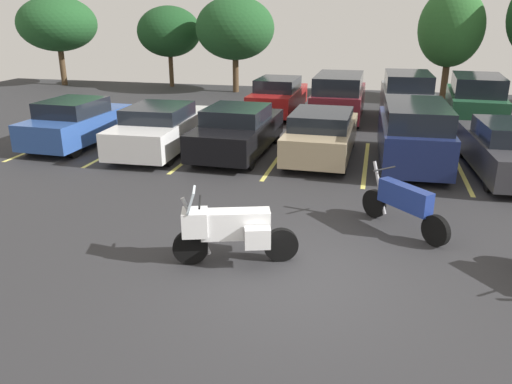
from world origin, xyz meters
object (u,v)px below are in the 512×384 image
car_navy (413,134)px  car_black (238,131)px  motorcycle_third (404,203)px  car_white (161,128)px  car_tan (322,135)px  car_far_red (278,96)px  car_far_maroon (339,97)px  car_charcoal (509,150)px  motorcycle_touring (231,229)px  car_blue (77,123)px  car_far_green (475,100)px  car_far_grey (406,98)px

car_navy → car_black: bearing=179.2°
motorcycle_third → car_white: size_ratio=0.35×
car_navy → car_tan: bearing=177.4°
car_far_red → car_far_maroon: (2.63, -0.63, 0.19)m
car_navy → car_charcoal: size_ratio=0.97×
motorcycle_third → car_black: 6.91m
car_white → car_far_red: bearing=69.8°
motorcycle_touring → car_black: 7.35m
car_navy → car_blue: bearing=-179.4°
car_black → motorcycle_third: bearing=-45.7°
motorcycle_third → car_far_green: (3.07, 11.34, 0.35)m
car_far_red → car_charcoal: bearing=-42.4°
motorcycle_touring → car_blue: bearing=136.4°
car_blue → car_charcoal: (13.21, -0.25, -0.04)m
car_black → car_white: bearing=-176.0°
car_far_grey → car_far_red: bearing=173.9°
car_blue → car_navy: (10.71, 0.11, 0.18)m
car_blue → car_far_maroon: bearing=37.2°
motorcycle_third → car_navy: 4.91m
motorcycle_third → car_tan: bearing=113.9°
car_navy → car_far_green: bearing=67.6°
car_navy → car_far_green: (2.66, 6.46, 0.01)m
car_far_grey → car_far_green: car_far_grey is taller
car_navy → car_far_red: bearing=128.0°
car_tan → car_navy: 2.63m
car_charcoal → car_far_maroon: size_ratio=1.01×
car_far_maroon → car_far_grey: bearing=1.5°
car_blue → car_far_maroon: 10.20m
car_charcoal → car_far_green: (0.16, 6.82, 0.22)m
car_navy → car_far_red: (-5.22, 6.69, -0.17)m
car_charcoal → car_tan: bearing=174.7°
car_far_maroon → car_black: bearing=-113.8°
car_black → car_tan: (2.61, 0.05, 0.00)m
motorcycle_third → car_white: car_white is taller
car_white → car_far_red: (2.50, 6.79, 0.04)m
car_blue → car_black: car_blue is taller
car_blue → car_charcoal: bearing=-1.1°
car_far_red → motorcycle_third: bearing=-67.4°
car_tan → car_far_grey: car_far_grey is taller
car_charcoal → motorcycle_third: bearing=-122.7°
car_tan → motorcycle_touring: bearing=-96.4°
motorcycle_touring → car_black: size_ratio=0.46×
motorcycle_third → car_far_green: car_far_green is taller
car_white → car_navy: 7.72m
motorcycle_third → car_far_red: bearing=112.6°
car_tan → motorcycle_third: bearing=-66.1°
motorcycle_third → car_blue: 11.35m
car_blue → car_far_red: bearing=51.1°
motorcycle_third → car_far_grey: 11.02m
car_white → car_black: (2.49, 0.17, 0.01)m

